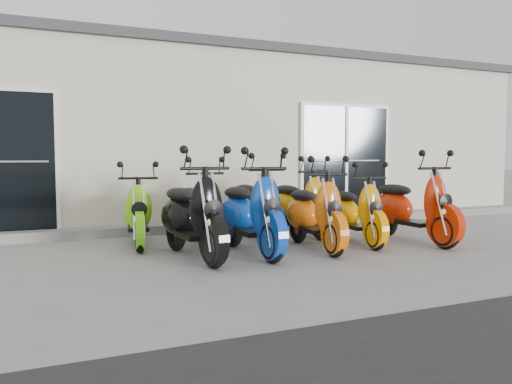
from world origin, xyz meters
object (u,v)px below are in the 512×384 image
scooter_front_orange_b (356,203)px  scooter_back_blue (256,196)px  scooter_back_green (138,203)px  scooter_front_red (413,196)px  scooter_front_blue (250,201)px  scooter_back_yellow (299,196)px  scooter_back_red (197,199)px  scooter_front_black (192,203)px  scooter_front_orange_a (314,203)px

scooter_front_orange_b → scooter_back_blue: bearing=145.0°
scooter_back_green → scooter_front_red: bearing=-11.3°
scooter_front_blue → scooter_back_yellow: scooter_front_blue is taller
scooter_back_red → scooter_back_yellow: (1.71, -0.01, 0.01)m
scooter_back_green → scooter_back_blue: 1.80m
scooter_front_blue → scooter_front_red: bearing=-4.1°
scooter_back_red → scooter_back_blue: scooter_back_blue is taller
scooter_front_black → scooter_front_blue: 0.78m
scooter_front_orange_a → scooter_front_red: bearing=1.6°
scooter_front_blue → scooter_back_blue: (0.56, 1.12, -0.03)m
scooter_front_black → scooter_front_blue: (0.78, -0.01, -0.01)m
scooter_front_red → scooter_back_blue: 2.35m
scooter_front_orange_b → scooter_back_yellow: (-0.37, 1.05, 0.04)m
scooter_front_blue → scooter_back_yellow: (1.34, 1.15, -0.05)m
scooter_back_blue → scooter_back_yellow: bearing=1.5°
scooter_front_red → scooter_back_red: (-2.93, 1.28, -0.05)m
scooter_front_black → scooter_back_blue: (1.34, 1.11, -0.03)m
scooter_back_blue → scooter_back_yellow: scooter_back_blue is taller
scooter_front_orange_b → scooter_back_green: (-2.95, 1.10, 0.00)m
scooter_front_black → scooter_front_orange_a: bearing=-7.3°
scooter_back_red → scooter_front_blue: bearing=-72.6°
scooter_front_blue → scooter_front_orange_a: 0.94m
scooter_front_blue → scooter_back_green: (-1.23, 1.20, -0.09)m
scooter_back_green → scooter_back_yellow: 2.58m
scooter_front_red → scooter_back_green: (-3.80, 1.32, -0.08)m
scooter_back_yellow → scooter_back_green: bearing=173.4°
scooter_front_blue → scooter_back_blue: 1.25m
scooter_front_orange_a → scooter_front_red: size_ratio=0.94×
scooter_front_orange_a → scooter_back_blue: (-0.38, 1.16, 0.02)m
scooter_back_red → scooter_back_blue: size_ratio=0.96×
scooter_front_orange_b → scooter_back_red: 2.34m
scooter_back_red → scooter_front_red: bearing=-23.9°
scooter_front_orange_a → scooter_back_blue: bearing=112.8°
scooter_front_orange_a → scooter_front_red: scooter_front_red is taller
scooter_front_orange_a → scooter_back_green: size_ratio=1.06×
scooter_front_black → scooter_front_orange_b: bearing=-3.7°
scooter_front_red → scooter_back_yellow: bearing=131.4°
scooter_back_yellow → scooter_front_orange_b: bearing=-76.0°
scooter_front_orange_a → scooter_back_blue: scooter_back_blue is taller
scooter_front_orange_b → scooter_back_red: scooter_back_red is taller
scooter_back_red → scooter_back_blue: 0.93m
scooter_front_orange_a → scooter_back_red: scooter_front_orange_a is taller
scooter_back_green → scooter_back_red: size_ratio=0.95×
scooter_back_blue → scooter_front_black: bearing=-141.1°
scooter_front_red → scooter_back_green: bearing=158.4°
scooter_front_blue → scooter_front_orange_a: (0.94, -0.04, -0.05)m
scooter_front_black → scooter_back_yellow: scooter_front_black is taller
scooter_front_black → scooter_front_blue: size_ratio=1.01×
scooter_back_green → scooter_back_yellow: (2.58, -0.05, 0.04)m
scooter_front_orange_a → scooter_back_red: bearing=142.3°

